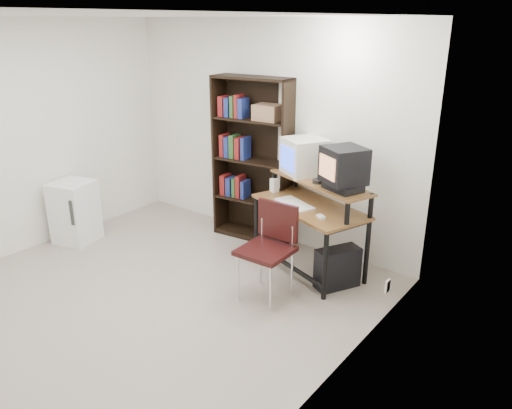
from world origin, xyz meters
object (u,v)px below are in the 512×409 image
Objects in this scene: computer_desk at (311,208)px; mini_fridge at (75,212)px; school_chair at (270,241)px; bookshelf at (254,159)px; crt_monitor at (305,157)px; pc_tower at (338,268)px; crt_tv at (344,165)px.

computer_desk is 1.87× the size of mini_fridge.
bookshelf reaches higher than school_chair.
school_chair is at bearing -46.41° from crt_monitor.
crt_monitor is 0.76× the size of mini_fridge.
pc_tower is at bearing -25.35° from bookshelf.
computer_desk is at bearing -23.86° from bookshelf.
computer_desk reaches higher than mini_fridge.
computer_desk is at bearing 87.10° from school_chair.
bookshelf reaches higher than crt_tv.
school_chair is at bearing -72.17° from computer_desk.
crt_monitor reaches higher than pc_tower.
computer_desk reaches higher than school_chair.
computer_desk is at bearing -13.84° from crt_monitor.
mini_fridge is (-2.63, -0.40, -0.20)m from school_chair.
school_chair is 1.50m from bookshelf.
school_chair is 0.47× the size of bookshelf.
mini_fridge is (-3.00, -1.12, -0.85)m from crt_tv.
crt_tv is at bearing 7.95° from crt_monitor.
crt_monitor is 0.65m from crt_tv.
mini_fridge is at bearing -144.48° from bookshelf.
school_chair reaches higher than pc_tower.
computer_desk is at bearing -174.42° from pc_tower.
computer_desk is 3.13× the size of pc_tower.
pc_tower is 0.60× the size of mini_fridge.
bookshelf is at bearing -156.60° from crt_monitor.
pc_tower is at bearing -3.39° from computer_desk.
pc_tower is 0.48× the size of school_chair.
crt_tv is 1.03m from school_chair.
mini_fridge reaches higher than pc_tower.
mini_fridge is (-2.40, -1.36, -0.79)m from crt_monitor.
crt_tv is at bearing 61.29° from school_chair.
computer_desk is 2.46× the size of crt_monitor.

